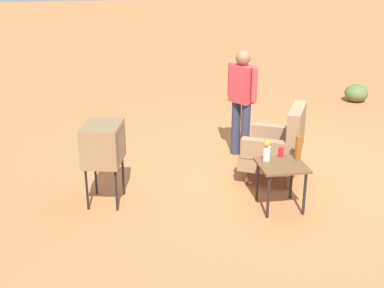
{
  "coord_description": "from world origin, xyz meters",
  "views": [
    {
      "loc": [
        6.47,
        -2.33,
        2.94
      ],
      "look_at": [
        0.43,
        -1.31,
        0.65
      ],
      "focal_mm": 47.43,
      "sensor_mm": 36.0,
      "label": 1
    }
  ],
  "objects_px": {
    "armchair": "(279,146)",
    "tv_on_stand": "(103,144)",
    "bottle_tall_amber": "(298,148)",
    "person_standing": "(242,97)",
    "flower_vase": "(267,149)",
    "soda_can_red": "(281,152)",
    "side_table": "(281,170)"
  },
  "relations": [
    {
      "from": "soda_can_red",
      "to": "bottle_tall_amber",
      "type": "relative_size",
      "value": 0.41
    },
    {
      "from": "tv_on_stand",
      "to": "bottle_tall_amber",
      "type": "relative_size",
      "value": 3.43
    },
    {
      "from": "soda_can_red",
      "to": "side_table",
      "type": "bearing_deg",
      "value": -15.21
    },
    {
      "from": "tv_on_stand",
      "to": "flower_vase",
      "type": "distance_m",
      "value": 1.99
    },
    {
      "from": "tv_on_stand",
      "to": "soda_can_red",
      "type": "distance_m",
      "value": 2.19
    },
    {
      "from": "tv_on_stand",
      "to": "person_standing",
      "type": "distance_m",
      "value": 2.43
    },
    {
      "from": "armchair",
      "to": "side_table",
      "type": "xyz_separation_m",
      "value": [
        0.8,
        -0.23,
        0.0
      ]
    },
    {
      "from": "armchair",
      "to": "bottle_tall_amber",
      "type": "height_order",
      "value": "armchair"
    },
    {
      "from": "person_standing",
      "to": "flower_vase",
      "type": "xyz_separation_m",
      "value": [
        1.64,
        -0.12,
        -0.21
      ]
    },
    {
      "from": "bottle_tall_amber",
      "to": "side_table",
      "type": "bearing_deg",
      "value": -63.76
    },
    {
      "from": "armchair",
      "to": "bottle_tall_amber",
      "type": "distance_m",
      "value": 0.73
    },
    {
      "from": "soda_can_red",
      "to": "flower_vase",
      "type": "distance_m",
      "value": 0.25
    },
    {
      "from": "side_table",
      "to": "soda_can_red",
      "type": "xyz_separation_m",
      "value": [
        -0.24,
        0.06,
        0.14
      ]
    },
    {
      "from": "person_standing",
      "to": "flower_vase",
      "type": "height_order",
      "value": "person_standing"
    },
    {
      "from": "bottle_tall_amber",
      "to": "person_standing",
      "type": "bearing_deg",
      "value": -170.65
    },
    {
      "from": "tv_on_stand",
      "to": "flower_vase",
      "type": "height_order",
      "value": "tv_on_stand"
    },
    {
      "from": "side_table",
      "to": "bottle_tall_amber",
      "type": "xyz_separation_m",
      "value": [
        -0.12,
        0.24,
        0.23
      ]
    },
    {
      "from": "person_standing",
      "to": "bottle_tall_amber",
      "type": "relative_size",
      "value": 5.47
    },
    {
      "from": "tv_on_stand",
      "to": "flower_vase",
      "type": "relative_size",
      "value": 3.89
    },
    {
      "from": "armchair",
      "to": "tv_on_stand",
      "type": "xyz_separation_m",
      "value": [
        0.29,
        -2.34,
        0.28
      ]
    },
    {
      "from": "person_standing",
      "to": "side_table",
      "type": "bearing_deg",
      "value": 1.24
    },
    {
      "from": "side_table",
      "to": "flower_vase",
      "type": "bearing_deg",
      "value": -132.14
    },
    {
      "from": "armchair",
      "to": "tv_on_stand",
      "type": "height_order",
      "value": "armchair"
    },
    {
      "from": "armchair",
      "to": "tv_on_stand",
      "type": "relative_size",
      "value": 1.03
    },
    {
      "from": "person_standing",
      "to": "bottle_tall_amber",
      "type": "bearing_deg",
      "value": 9.35
    },
    {
      "from": "person_standing",
      "to": "soda_can_red",
      "type": "bearing_deg",
      "value": 3.79
    },
    {
      "from": "armchair",
      "to": "soda_can_red",
      "type": "relative_size",
      "value": 8.69
    },
    {
      "from": "armchair",
      "to": "soda_can_red",
      "type": "height_order",
      "value": "armchair"
    },
    {
      "from": "side_table",
      "to": "person_standing",
      "type": "bearing_deg",
      "value": -178.76
    },
    {
      "from": "armchair",
      "to": "side_table",
      "type": "height_order",
      "value": "armchair"
    },
    {
      "from": "side_table",
      "to": "bottle_tall_amber",
      "type": "distance_m",
      "value": 0.35
    },
    {
      "from": "armchair",
      "to": "soda_can_red",
      "type": "bearing_deg",
      "value": -16.77
    }
  ]
}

